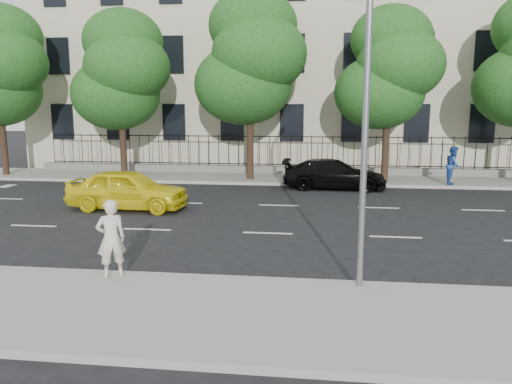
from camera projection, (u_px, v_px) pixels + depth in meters
The scene contains 14 objects.
ground at pixel (259, 256), 13.54m from camera, with size 120.00×120.00×0.00m, color black.
near_sidewalk at pixel (235, 315), 9.62m from camera, with size 60.00×4.00×0.15m, color gray.
far_sidewalk at pixel (288, 179), 27.21m from camera, with size 60.00×4.00×0.15m, color gray.
lane_markings at pixel (274, 217), 18.18m from camera, with size 49.60×4.62×0.01m, color silver, non-canonical shape.
masonry_building at pixel (297, 32), 34.41m from camera, with size 34.60×12.11×18.50m.
iron_fence at pixel (290, 165), 28.78m from camera, with size 30.00×0.50×2.20m.
street_light at pixel (366, 53), 10.62m from camera, with size 0.25×3.32×8.05m.
tree_b at pixel (122, 71), 26.66m from camera, with size 5.53×5.12×8.97m.
tree_c at pixel (251, 58), 25.73m from camera, with size 5.89×5.50×9.80m.
tree_d at pixel (389, 69), 24.99m from camera, with size 5.34×4.94×8.84m.
yellow_taxi at pixel (128, 189), 19.46m from camera, with size 1.88×4.67×1.59m, color yellow.
black_sedan at pixel (334, 174), 24.26m from camera, with size 2.03×5.01×1.45m, color black.
woman_near at pixel (111, 238), 11.39m from camera, with size 0.66×0.43×1.81m, color beige.
pedestrian_far at pixel (453, 165), 24.58m from camera, with size 0.93×0.72×1.91m, color #234A9A.
Camera 1 is at (1.51, -12.94, 4.08)m, focal length 35.00 mm.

